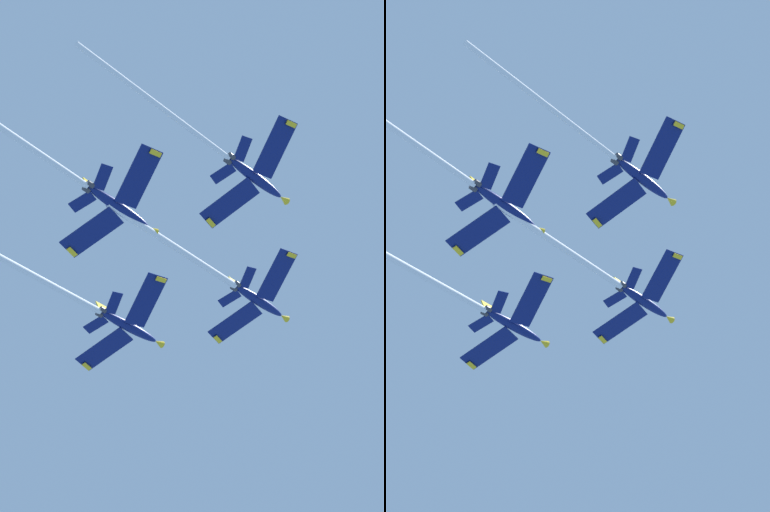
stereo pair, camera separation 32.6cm
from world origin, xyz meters
TOP-DOWN VIEW (x-y plane):
  - jet_lead at (22.87, -19.24)m, footprint 36.89×19.97m
  - jet_left_wing at (11.22, -2.48)m, footprint 35.24×19.98m
  - jet_right_wing at (8.01, -33.05)m, footprint 37.32×19.92m
  - jet_slot at (-4.56, -16.23)m, footprint 38.90×20.02m

SIDE VIEW (x-z plane):
  - jet_slot at x=-4.56m, z-range 96.16..116.10m
  - jet_right_wing at x=8.01m, z-range 102.76..122.43m
  - jet_left_wing at x=11.22m, z-range 104.33..122.58m
  - jet_lead at x=22.87m, z-range 110.09..128.68m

